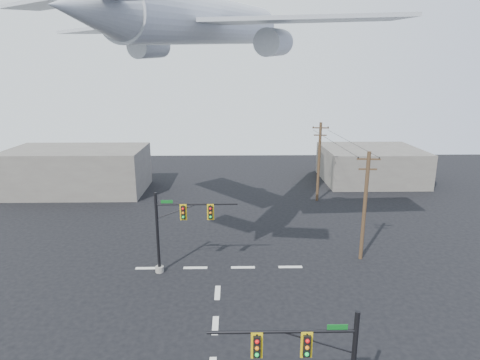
{
  "coord_description": "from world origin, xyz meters",
  "views": [
    {
      "loc": [
        1.17,
        -18.66,
        15.76
      ],
      "look_at": [
        1.62,
        5.0,
        9.48
      ],
      "focal_mm": 30.0,
      "sensor_mm": 36.0,
      "label": 1
    }
  ],
  "objects_px": {
    "utility_pole_b": "(319,161)",
    "utility_pole_a": "(365,205)",
    "airliner": "(209,22)",
    "signal_mast_far": "(175,230)"
  },
  "relations": [
    {
      "from": "utility_pole_a",
      "to": "airliner",
      "type": "relative_size",
      "value": 0.31
    },
    {
      "from": "signal_mast_far",
      "to": "utility_pole_b",
      "type": "xyz_separation_m",
      "value": [
        15.48,
        18.97,
        1.58
      ]
    },
    {
      "from": "signal_mast_far",
      "to": "utility_pole_a",
      "type": "bearing_deg",
      "value": 7.78
    },
    {
      "from": "utility_pole_b",
      "to": "airliner",
      "type": "distance_m",
      "value": 24.23
    },
    {
      "from": "utility_pole_b",
      "to": "utility_pole_a",
      "type": "bearing_deg",
      "value": -81.76
    },
    {
      "from": "airliner",
      "to": "utility_pole_a",
      "type": "bearing_deg",
      "value": -75.55
    },
    {
      "from": "airliner",
      "to": "signal_mast_far",
      "type": "bearing_deg",
      "value": 170.03
    },
    {
      "from": "signal_mast_far",
      "to": "utility_pole_a",
      "type": "relative_size",
      "value": 0.71
    },
    {
      "from": "utility_pole_a",
      "to": "utility_pole_b",
      "type": "relative_size",
      "value": 0.96
    },
    {
      "from": "utility_pole_a",
      "to": "utility_pole_b",
      "type": "bearing_deg",
      "value": 96.7
    }
  ]
}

